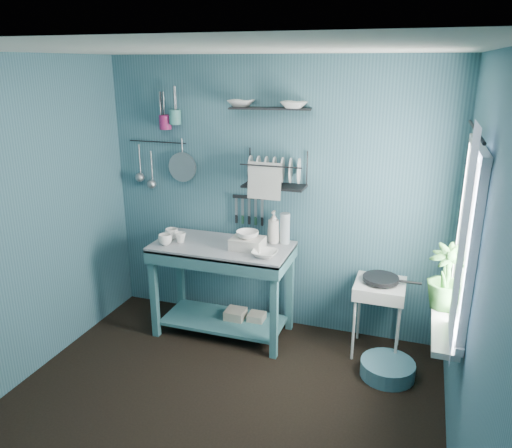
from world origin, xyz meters
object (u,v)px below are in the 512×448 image
(work_counter, at_px, (223,289))
(hotplate_stand, at_px, (377,318))
(storage_tin_small, at_px, (257,323))
(water_bottle, at_px, (285,228))
(mug_right, at_px, (172,234))
(floor_basin, at_px, (387,369))
(mug_mid, at_px, (180,237))
(utensil_cup_magenta, at_px, (165,122))
(soap_bottle, at_px, (274,227))
(frying_pan, at_px, (381,279))
(storage_tin_large, at_px, (235,320))
(dish_rack, at_px, (274,169))
(potted_plant, at_px, (446,277))
(mug_left, at_px, (165,240))
(wash_tub, at_px, (248,243))
(colander, at_px, (182,167))
(utensil_cup_teal, at_px, (175,117))

(work_counter, distance_m, hotplate_stand, 1.40)
(storage_tin_small, bearing_deg, water_bottle, 32.47)
(mug_right, xyz_separation_m, floor_basin, (2.02, -0.23, -0.86))
(mug_mid, bearing_deg, utensil_cup_magenta, 128.76)
(storage_tin_small, bearing_deg, mug_right, -174.29)
(soap_bottle, height_order, frying_pan, soap_bottle)
(work_counter, relative_size, storage_tin_large, 5.63)
(mug_mid, height_order, soap_bottle, soap_bottle)
(mug_mid, relative_size, storage_tin_large, 0.45)
(frying_pan, relative_size, dish_rack, 0.55)
(water_bottle, distance_m, frying_pan, 0.93)
(potted_plant, bearing_deg, water_bottle, 150.39)
(mug_right, height_order, utensil_cup_magenta, utensil_cup_magenta)
(potted_plant, bearing_deg, soap_bottle, 152.77)
(mug_left, distance_m, hotplate_stand, 1.98)
(wash_tub, xyz_separation_m, dish_rack, (0.16, 0.26, 0.61))
(mug_mid, bearing_deg, mug_left, -135.00)
(mug_mid, bearing_deg, floor_basin, -5.05)
(wash_tub, xyz_separation_m, potted_plant, (1.60, -0.52, 0.13))
(soap_bottle, height_order, potted_plant, potted_plant)
(colander, bearing_deg, mug_mid, -69.47)
(mug_left, height_order, utensil_cup_magenta, utensil_cup_magenta)
(wash_tub, relative_size, utensil_cup_teal, 2.15)
(soap_bottle, bearing_deg, water_bottle, 11.31)
(work_counter, xyz_separation_m, storage_tin_large, (0.10, 0.05, -0.33))
(water_bottle, distance_m, hotplate_stand, 1.11)
(soap_bottle, height_order, storage_tin_large, soap_bottle)
(mug_left, bearing_deg, frying_pan, 8.11)
(hotplate_stand, relative_size, dish_rack, 1.21)
(frying_pan, xyz_separation_m, floor_basin, (0.13, -0.33, -0.64))
(soap_bottle, bearing_deg, potted_plant, -27.23)
(soap_bottle, distance_m, floor_basin, 1.52)
(mug_mid, relative_size, utensil_cup_magenta, 0.77)
(storage_tin_small, bearing_deg, soap_bottle, 45.00)
(work_counter, distance_m, floor_basin, 1.58)
(colander, bearing_deg, wash_tub, -23.97)
(dish_rack, height_order, storage_tin_large, dish_rack)
(mug_mid, distance_m, water_bottle, 0.95)
(wash_tub, bearing_deg, storage_tin_large, 154.98)
(utensil_cup_teal, bearing_deg, soap_bottle, -5.48)
(storage_tin_small, distance_m, floor_basin, 1.26)
(hotplate_stand, relative_size, colander, 2.37)
(mug_right, distance_m, dish_rack, 1.13)
(frying_pan, bearing_deg, mug_mid, -174.63)
(potted_plant, bearing_deg, work_counter, 163.82)
(hotplate_stand, distance_m, dish_rack, 1.56)
(storage_tin_small, relative_size, floor_basin, 0.46)
(hotplate_stand, xyz_separation_m, frying_pan, (0.00, 0.00, 0.37))
(mug_mid, distance_m, mug_right, 0.13)
(soap_bottle, height_order, floor_basin, soap_bottle)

